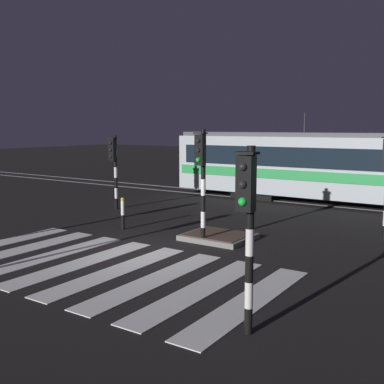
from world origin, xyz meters
name	(u,v)px	position (x,y,z in m)	size (l,w,h in m)	color
ground_plane	(143,252)	(0.00, 0.00, 0.00)	(120.00, 120.00, 0.00)	black
rail_near	(289,202)	(0.00, 10.55, 0.01)	(80.00, 0.12, 0.03)	#59595E
rail_far	(300,198)	(0.00, 11.98, 0.01)	(80.00, 0.12, 0.03)	#59595E
crosswalk_zebra	(99,267)	(0.00, -1.71, 0.01)	(9.17, 4.86, 0.02)	silver
traffic_island	(218,237)	(0.98, 2.48, 0.09)	(2.02, 1.71, 0.18)	slate
traffic_light_corner_near_right	(248,213)	(4.87, -3.11, 2.11)	(0.36, 0.42, 3.20)	black
traffic_light_median_centre	(202,169)	(0.86, 1.70, 2.26)	(0.36, 0.42, 3.43)	black
traffic_light_corner_far_left	(114,161)	(-5.51, 4.71, 2.07)	(0.36, 0.42, 3.15)	black
tram	(362,167)	(3.07, 11.26, 1.75)	(18.10, 2.58, 4.15)	#B2BCC1
bollard_island_edge	(123,213)	(-2.48, 1.89, 0.56)	(0.12, 0.12, 1.11)	black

